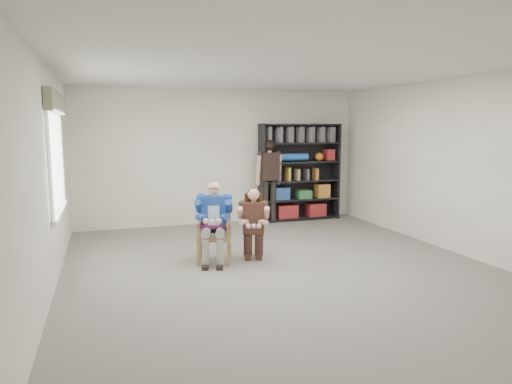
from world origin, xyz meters
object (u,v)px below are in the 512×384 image
object	(u,v)px
kneeling_woman	(253,225)
bookshelf	(300,172)
seated_man	(214,222)
standing_man	(269,182)
armchair	(214,231)

from	to	relation	value
kneeling_woman	bookshelf	bearing A→B (deg)	71.90
seated_man	kneeling_woman	distance (m)	0.59
seated_man	standing_man	size ratio (longest dim) A/B	0.69
seated_man	armchair	bearing A→B (deg)	0.00
seated_man	bookshelf	bearing A→B (deg)	63.31
kneeling_woman	bookshelf	size ratio (longest dim) A/B	0.53
seated_man	kneeling_woman	size ratio (longest dim) A/B	1.09
armchair	standing_man	xyz separation A→B (m)	(1.78, 2.46, 0.41)
seated_man	kneeling_woman	bearing A→B (deg)	5.95
seated_man	standing_man	distance (m)	3.05
kneeling_woman	standing_man	distance (m)	2.86
standing_man	bookshelf	bearing A→B (deg)	4.07
bookshelf	standing_man	world-z (taller)	bookshelf
seated_man	standing_man	bearing A→B (deg)	71.79
armchair	seated_man	world-z (taller)	seated_man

